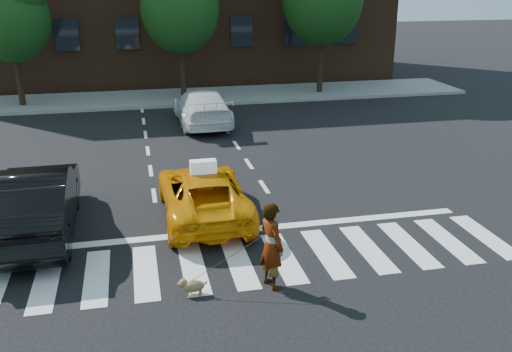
% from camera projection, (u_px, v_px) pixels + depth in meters
% --- Properties ---
extents(ground, '(120.00, 120.00, 0.00)m').
position_uv_depth(ground, '(239.00, 262.00, 12.39)').
color(ground, black).
rests_on(ground, ground).
extents(crosswalk, '(13.00, 2.40, 0.01)m').
position_uv_depth(crosswalk, '(239.00, 262.00, 12.39)').
color(crosswalk, silver).
rests_on(crosswalk, ground).
extents(stop_line, '(12.00, 0.30, 0.01)m').
position_uv_depth(stop_line, '(227.00, 231.00, 13.86)').
color(stop_line, silver).
rests_on(stop_line, ground).
extents(sidewalk_far, '(30.00, 4.00, 0.15)m').
position_uv_depth(sidewalk_far, '(173.00, 98.00, 28.46)').
color(sidewalk_far, slate).
rests_on(sidewalk_far, ground).
extents(tree_left, '(3.39, 3.38, 6.50)m').
position_uv_depth(tree_left, '(10.00, 9.00, 25.12)').
color(tree_left, black).
rests_on(tree_left, ground).
extents(taxi, '(2.11, 4.53, 1.25)m').
position_uv_depth(taxi, '(203.00, 193.00, 14.56)').
color(taxi, orange).
rests_on(taxi, ground).
extents(black_sedan, '(1.85, 5.08, 1.67)m').
position_uv_depth(black_sedan, '(34.00, 201.00, 13.51)').
color(black_sedan, black).
rests_on(black_sedan, ground).
extents(white_suv, '(2.13, 5.04, 1.45)m').
position_uv_depth(white_suv, '(202.00, 107.00, 23.54)').
color(white_suv, silver).
rests_on(white_suv, ground).
extents(woman, '(0.63, 0.76, 1.79)m').
position_uv_depth(woman, '(272.00, 246.00, 11.17)').
color(woman, '#999999').
rests_on(woman, ground).
extents(dog, '(0.59, 0.32, 0.34)m').
position_uv_depth(dog, '(191.00, 286.00, 11.09)').
color(dog, brown).
rests_on(dog, ground).
extents(taxi_sign, '(0.65, 0.28, 0.32)m').
position_uv_depth(taxi_sign, '(203.00, 167.00, 14.11)').
color(taxi_sign, white).
rests_on(taxi_sign, taxi).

